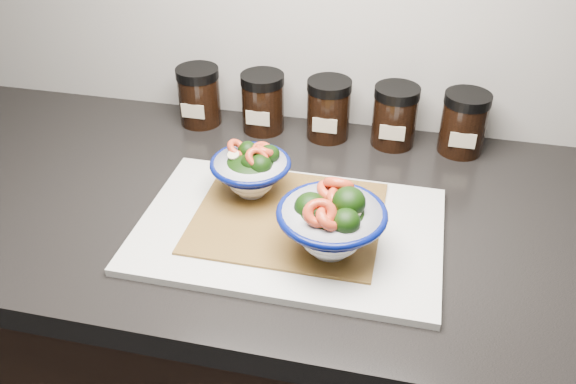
% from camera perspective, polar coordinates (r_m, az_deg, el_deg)
% --- Properties ---
extents(countertop, '(3.50, 0.60, 0.04)m').
position_cam_1_polar(countertop, '(0.97, 5.90, -3.12)').
color(countertop, black).
rests_on(countertop, cabinet).
extents(cutting_board, '(0.45, 0.30, 0.01)m').
position_cam_1_polar(cutting_board, '(0.91, 0.13, -3.53)').
color(cutting_board, silver).
rests_on(cutting_board, countertop).
extents(bamboo_mat, '(0.28, 0.24, 0.00)m').
position_cam_1_polar(bamboo_mat, '(0.93, 0.00, -2.34)').
color(bamboo_mat, olive).
rests_on(bamboo_mat, cutting_board).
extents(bowl_left, '(0.13, 0.13, 0.10)m').
position_cam_1_polar(bowl_left, '(0.96, -3.43, 2.01)').
color(bowl_left, white).
rests_on(bowl_left, bamboo_mat).
extents(bowl_right, '(0.15, 0.15, 0.11)m').
position_cam_1_polar(bowl_right, '(0.83, 4.06, -2.87)').
color(bowl_right, white).
rests_on(bowl_right, bamboo_mat).
extents(spice_jar_a, '(0.08, 0.08, 0.11)m').
position_cam_1_polar(spice_jar_a, '(1.20, -8.31, 8.90)').
color(spice_jar_a, black).
rests_on(spice_jar_a, countertop).
extents(spice_jar_b, '(0.08, 0.08, 0.11)m').
position_cam_1_polar(spice_jar_b, '(1.16, -2.37, 8.38)').
color(spice_jar_b, black).
rests_on(spice_jar_b, countertop).
extents(spice_jar_c, '(0.08, 0.08, 0.11)m').
position_cam_1_polar(spice_jar_c, '(1.14, 3.81, 7.75)').
color(spice_jar_c, black).
rests_on(spice_jar_c, countertop).
extents(spice_jar_d, '(0.08, 0.08, 0.11)m').
position_cam_1_polar(spice_jar_d, '(1.13, 9.96, 7.03)').
color(spice_jar_d, black).
rests_on(spice_jar_d, countertop).
extents(spice_jar_e, '(0.08, 0.08, 0.11)m').
position_cam_1_polar(spice_jar_e, '(1.13, 16.12, 6.22)').
color(spice_jar_e, black).
rests_on(spice_jar_e, countertop).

